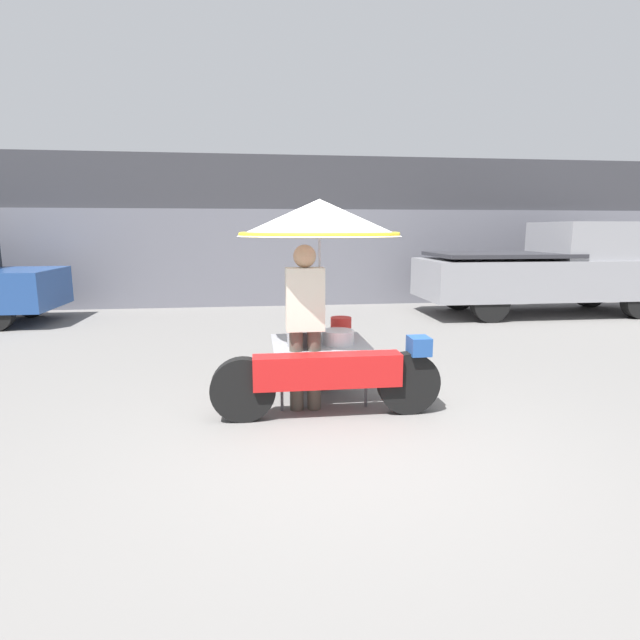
% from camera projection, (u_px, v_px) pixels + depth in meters
% --- Properties ---
extents(ground_plane, '(36.00, 36.00, 0.00)m').
position_uv_depth(ground_plane, '(341.00, 438.00, 4.44)').
color(ground_plane, slate).
extents(shopfront_building, '(28.00, 2.06, 3.54)m').
position_uv_depth(shopfront_building, '(283.00, 232.00, 12.84)').
color(shopfront_building, '#38383D').
rests_on(shopfront_building, ground).
extents(vendor_motorcycle_cart, '(2.27, 1.72, 2.14)m').
position_uv_depth(vendor_motorcycle_cart, '(321.00, 250.00, 5.19)').
color(vendor_motorcycle_cart, black).
rests_on(vendor_motorcycle_cart, ground).
extents(vendor_person, '(0.38, 0.23, 1.69)m').
position_uv_depth(vendor_person, '(305.00, 319.00, 4.99)').
color(vendor_person, '#4C473D').
rests_on(vendor_person, ground).
extents(pickup_truck, '(5.48, 1.88, 1.99)m').
position_uv_depth(pickup_truck, '(553.00, 270.00, 10.83)').
color(pickup_truck, black).
rests_on(pickup_truck, ground).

